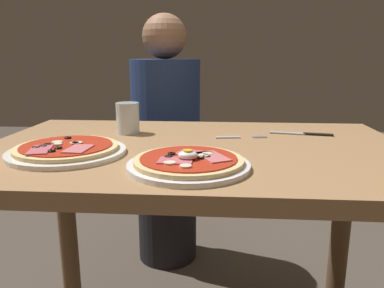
# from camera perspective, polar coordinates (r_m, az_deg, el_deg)

# --- Properties ---
(dining_table) EXTENTS (1.18, 0.76, 0.75)m
(dining_table) POSITION_cam_1_polar(r_m,az_deg,el_deg) (1.08, 0.43, -6.73)
(dining_table) COLOR #9E754C
(dining_table) RESTS_ON ground
(pizza_foreground) EXTENTS (0.28, 0.28, 0.05)m
(pizza_foreground) POSITION_cam_1_polar(r_m,az_deg,el_deg) (0.83, -0.52, -2.90)
(pizza_foreground) COLOR white
(pizza_foreground) RESTS_ON dining_table
(pizza_across_left) EXTENTS (0.30, 0.30, 0.03)m
(pizza_across_left) POSITION_cam_1_polar(r_m,az_deg,el_deg) (1.00, -18.59, -0.86)
(pizza_across_left) COLOR white
(pizza_across_left) RESTS_ON dining_table
(water_glass_near) EXTENTS (0.07, 0.07, 0.10)m
(water_glass_near) POSITION_cam_1_polar(r_m,az_deg,el_deg) (1.21, -9.78, 3.60)
(water_glass_near) COLOR silver
(water_glass_near) RESTS_ON dining_table
(fork) EXTENTS (0.16, 0.04, 0.00)m
(fork) POSITION_cam_1_polar(r_m,az_deg,el_deg) (1.14, 6.89, 1.03)
(fork) COLOR silver
(fork) RESTS_ON dining_table
(knife) EXTENTS (0.20, 0.05, 0.01)m
(knife) POSITION_cam_1_polar(r_m,az_deg,el_deg) (1.24, 16.95, 1.51)
(knife) COLOR silver
(knife) RESTS_ON dining_table
(diner_person) EXTENTS (0.32, 0.32, 1.18)m
(diner_person) POSITION_cam_1_polar(r_m,az_deg,el_deg) (1.79, -3.94, -0.75)
(diner_person) COLOR black
(diner_person) RESTS_ON ground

